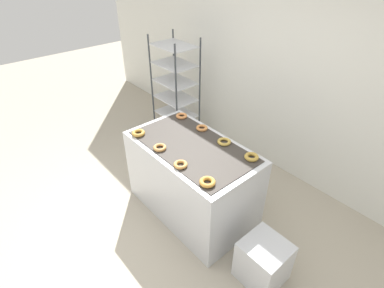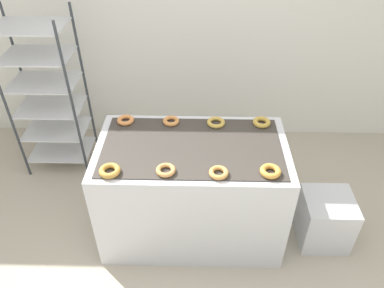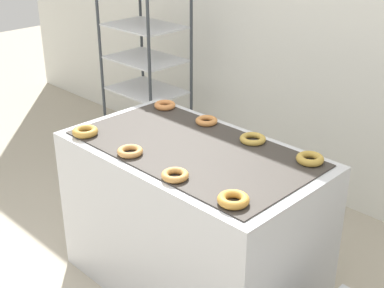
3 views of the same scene
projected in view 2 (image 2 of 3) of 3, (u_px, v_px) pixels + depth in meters
The scene contains 12 objects.
wall_back at pixel (196, 11), 3.59m from camera, with size 8.00×0.05×2.80m.
fryer_machine at pixel (192, 190), 3.02m from camera, with size 1.43×0.81×0.91m.
baking_rack_cart at pixel (48, 95), 3.50m from camera, with size 0.62×0.46×1.60m.
glaze_bin at pixel (325, 219), 3.08m from camera, with size 0.40×0.39×0.45m.
donut_near_left at pixel (110, 171), 2.50m from camera, with size 0.15×0.15×0.04m, color #BD8A38.
donut_near_midleft at pixel (166, 170), 2.51m from camera, with size 0.13×0.13×0.03m, color tan.
donut_near_midright at pixel (219, 173), 2.49m from camera, with size 0.13×0.13×0.03m, color #D09149.
donut_near_right at pixel (270, 171), 2.50m from camera, with size 0.14×0.14×0.04m, color gold.
donut_far_left at pixel (126, 120), 2.98m from camera, with size 0.13×0.13×0.04m, color #D38245.
donut_far_midleft at pixel (171, 121), 2.97m from camera, with size 0.13×0.13×0.03m, color #CC8242.
donut_far_midright at pixel (216, 122), 2.95m from camera, with size 0.14×0.14×0.03m, color gold.
donut_far_right at pixel (262, 122), 2.95m from camera, with size 0.14×0.14×0.04m, color gold.
Camera 2 is at (0.05, -1.49, 2.61)m, focal length 35.00 mm.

